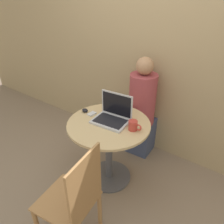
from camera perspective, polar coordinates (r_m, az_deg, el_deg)
ground_plane at (r=2.58m, az=-0.75°, el=-16.43°), size 12.00×12.00×0.00m
back_wall at (r=2.54m, az=10.34°, el=16.54°), size 7.00×0.05×2.60m
round_table at (r=2.23m, az=-0.83°, el=-7.03°), size 0.81×0.81×0.72m
laptop at (r=2.13m, az=0.13°, el=-0.91°), size 0.36×0.27×0.27m
cell_phone at (r=2.27m, az=-5.29°, el=-0.46°), size 0.06×0.09×0.02m
computer_mouse at (r=2.31m, az=-7.08°, el=0.42°), size 0.07×0.05×0.04m
coffee_cup at (r=2.00m, az=5.61°, el=-3.55°), size 0.13×0.08×0.09m
chair_empty at (r=1.77m, az=-9.80°, el=-21.91°), size 0.45×0.45×0.95m
person_seated at (r=2.67m, az=8.06°, el=-0.62°), size 0.32×0.48×1.24m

